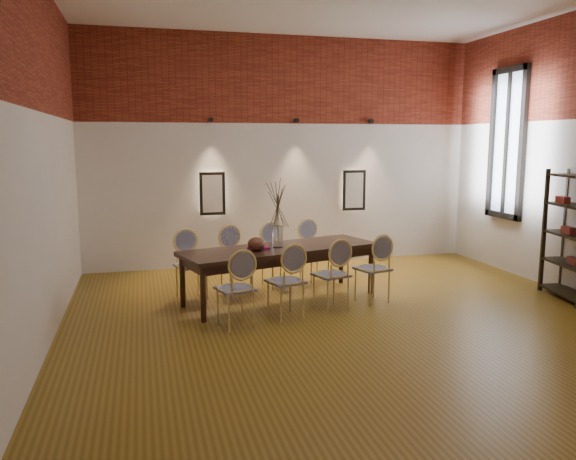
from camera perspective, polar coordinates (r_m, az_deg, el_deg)
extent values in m
cube|color=olive|center=(7.04, 6.82, -9.28)|extent=(7.00, 7.00, 0.02)
cube|color=silver|center=(10.07, -0.44, 7.92)|extent=(7.00, 0.10, 4.00)
cube|color=silver|center=(6.30, -24.61, 6.45)|extent=(0.10, 7.00, 4.00)
cube|color=maroon|center=(10.06, -0.34, 15.05)|extent=(7.00, 0.02, 1.50)
cube|color=maroon|center=(6.38, -24.73, 17.77)|extent=(0.02, 7.00, 1.50)
cube|color=#FFEAC6|center=(9.77, -7.71, 3.70)|extent=(0.36, 0.06, 0.66)
cube|color=#FFEAC6|center=(10.41, 6.67, 4.04)|extent=(0.36, 0.06, 0.66)
cylinder|color=black|center=(9.71, -7.85, 11.05)|extent=(0.08, 0.10, 0.08)
cylinder|color=black|center=(10.00, 0.88, 11.06)|extent=(0.08, 0.10, 0.08)
cylinder|color=black|center=(10.46, 8.42, 10.88)|extent=(0.08, 0.10, 0.08)
cube|color=silver|center=(10.13, 21.42, 8.16)|extent=(0.02, 0.78, 2.38)
cube|color=black|center=(10.12, 21.33, 8.17)|extent=(0.08, 0.90, 2.50)
cube|color=black|center=(10.12, 21.33, 8.17)|extent=(0.06, 0.06, 2.40)
cube|color=#371E14|center=(7.80, -0.75, -4.45)|extent=(2.89, 1.61, 0.75)
cylinder|color=silver|center=(7.67, -1.07, -0.68)|extent=(0.14, 0.14, 0.30)
ellipsoid|color=brown|center=(7.48, -3.22, -1.42)|extent=(0.24, 0.24, 0.18)
cube|color=#96165D|center=(7.59, -3.01, -1.83)|extent=(0.30, 0.24, 0.03)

